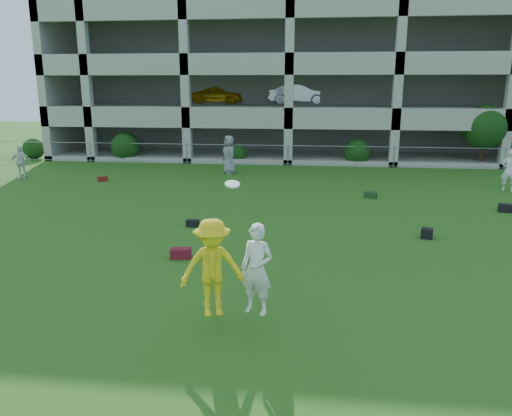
# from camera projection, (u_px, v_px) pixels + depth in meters

# --- Properties ---
(ground) EXTENTS (100.00, 100.00, 0.00)m
(ground) POSITION_uv_depth(u_px,v_px,m) (238.00, 304.00, 10.73)
(ground) COLOR #235114
(ground) RESTS_ON ground
(bystander_b) EXTENTS (1.03, 0.64, 1.64)m
(bystander_b) POSITION_uv_depth(u_px,v_px,m) (20.00, 162.00, 24.86)
(bystander_b) COLOR silver
(bystander_b) RESTS_ON ground
(bystander_c) EXTENTS (1.09, 1.17, 2.01)m
(bystander_c) POSITION_uv_depth(u_px,v_px,m) (229.00, 155.00, 26.07)
(bystander_c) COLOR gray
(bystander_c) RESTS_ON ground
(bystander_e) EXTENTS (0.75, 0.55, 1.86)m
(bystander_e) POSITION_uv_depth(u_px,v_px,m) (509.00, 170.00, 21.82)
(bystander_e) COLOR white
(bystander_e) RESTS_ON ground
(bag_red_a) EXTENTS (0.59, 0.38, 0.28)m
(bag_red_a) POSITION_uv_depth(u_px,v_px,m) (181.00, 253.00, 13.54)
(bag_red_a) COLOR maroon
(bag_red_a) RESTS_ON ground
(bag_black_b) EXTENTS (0.42, 0.28, 0.22)m
(bag_black_b) POSITION_uv_depth(u_px,v_px,m) (193.00, 223.00, 16.57)
(bag_black_b) COLOR black
(bag_black_b) RESTS_ON ground
(crate_d) EXTENTS (0.42, 0.42, 0.30)m
(crate_d) POSITION_uv_depth(u_px,v_px,m) (427.00, 233.00, 15.31)
(crate_d) COLOR black
(crate_d) RESTS_ON ground
(bag_black_e) EXTENTS (0.65, 0.42, 0.30)m
(bag_black_e) POSITION_uv_depth(u_px,v_px,m) (507.00, 208.00, 18.42)
(bag_black_e) COLOR black
(bag_black_e) RESTS_ON ground
(bag_red_f) EXTENTS (0.53, 0.50, 0.24)m
(bag_red_f) POSITION_uv_depth(u_px,v_px,m) (103.00, 179.00, 24.29)
(bag_red_f) COLOR #521E0E
(bag_red_f) RESTS_ON ground
(bag_green_g) EXTENTS (0.58, 0.46, 0.25)m
(bag_green_g) POSITION_uv_depth(u_px,v_px,m) (370.00, 195.00, 20.72)
(bag_green_g) COLOR #133618
(bag_green_g) RESTS_ON ground
(frisbee_contest) EXTENTS (1.92, 1.07, 2.68)m
(frisbee_contest) POSITION_uv_depth(u_px,v_px,m) (222.00, 268.00, 9.41)
(frisbee_contest) COLOR yellow
(frisbee_contest) RESTS_ON ground
(parking_garage) EXTENTS (30.00, 14.00, 12.00)m
(parking_garage) POSITION_uv_depth(u_px,v_px,m) (296.00, 64.00, 35.96)
(parking_garage) COLOR #9E998C
(parking_garage) RESTS_ON ground
(fence) EXTENTS (36.06, 0.06, 1.20)m
(fence) POSITION_uv_depth(u_px,v_px,m) (288.00, 155.00, 28.89)
(fence) COLOR gray
(fence) RESTS_ON ground
(shrub_row) EXTENTS (34.38, 2.52, 3.50)m
(shrub_row) POSITION_uv_depth(u_px,v_px,m) (368.00, 139.00, 28.82)
(shrub_row) COLOR #163D11
(shrub_row) RESTS_ON ground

